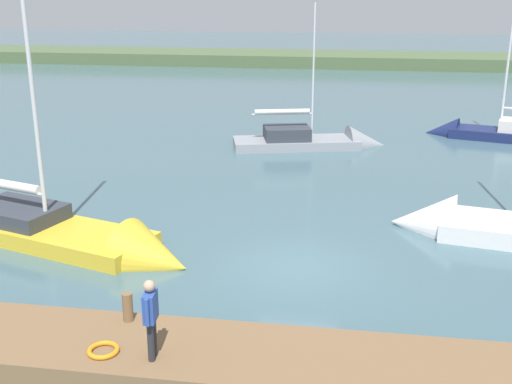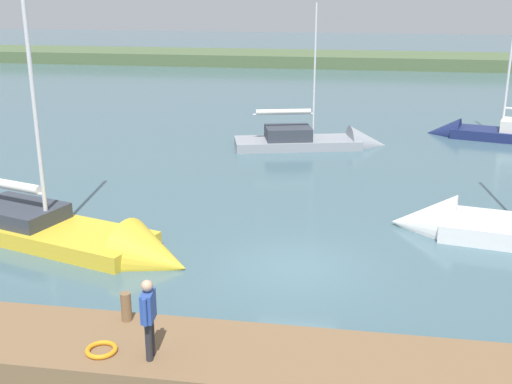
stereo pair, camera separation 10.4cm
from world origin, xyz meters
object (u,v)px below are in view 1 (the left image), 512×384
(mooring_post_far, at_px, (128,307))
(life_ring_buoy, at_px, (103,350))
(sailboat_behind_pier, at_px, (321,145))
(sailboat_mid_channel, at_px, (490,136))
(person_on_dock, at_px, (151,314))
(sailboat_outer_mooring, at_px, (73,241))

(mooring_post_far, xyz_separation_m, life_ring_buoy, (0.06, 1.34, -0.28))
(sailboat_behind_pier, xyz_separation_m, sailboat_mid_channel, (-8.87, -3.31, 0.04))
(life_ring_buoy, height_order, sailboat_behind_pier, sailboat_behind_pier)
(sailboat_behind_pier, bearing_deg, sailboat_mid_channel, 5.82)
(sailboat_behind_pier, relative_size, sailboat_mid_channel, 0.88)
(person_on_dock, bearing_deg, sailboat_behind_pier, 79.81)
(life_ring_buoy, relative_size, sailboat_behind_pier, 0.08)
(mooring_post_far, height_order, sailboat_behind_pier, sailboat_behind_pier)
(sailboat_behind_pier, bearing_deg, life_ring_buoy, -113.31)
(life_ring_buoy, distance_m, sailboat_outer_mooring, 7.71)
(sailboat_outer_mooring, bearing_deg, person_on_dock, -37.33)
(mooring_post_far, height_order, life_ring_buoy, mooring_post_far)
(sailboat_outer_mooring, bearing_deg, life_ring_buoy, -43.70)
(sailboat_outer_mooring, height_order, person_on_dock, sailboat_outer_mooring)
(life_ring_buoy, xyz_separation_m, sailboat_behind_pier, (-3.21, -21.06, -0.61))
(mooring_post_far, bearing_deg, life_ring_buoy, 87.48)
(mooring_post_far, xyz_separation_m, person_on_dock, (-1.01, 1.36, 0.66))
(sailboat_outer_mooring, distance_m, sailboat_mid_channel, 23.68)
(mooring_post_far, distance_m, person_on_dock, 1.82)
(life_ring_buoy, bearing_deg, sailboat_mid_channel, -116.36)
(life_ring_buoy, bearing_deg, person_on_dock, 178.55)
(life_ring_buoy, bearing_deg, sailboat_outer_mooring, -61.03)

